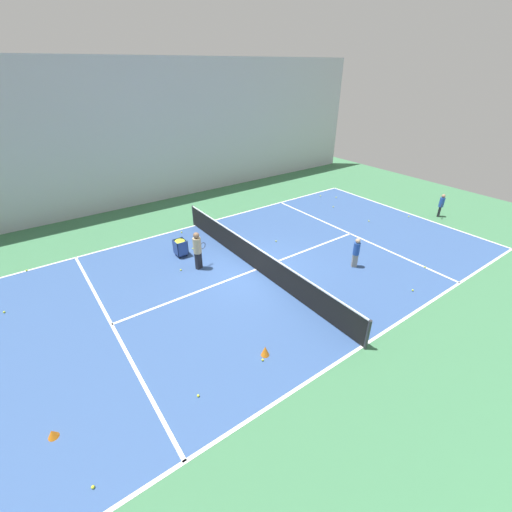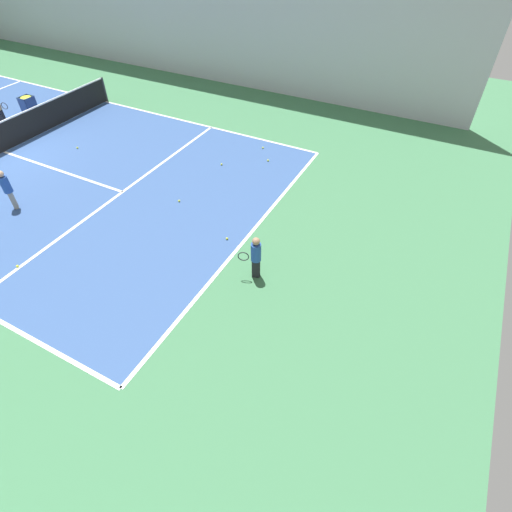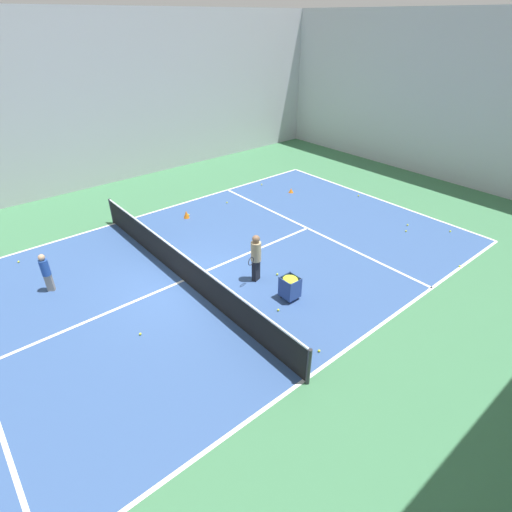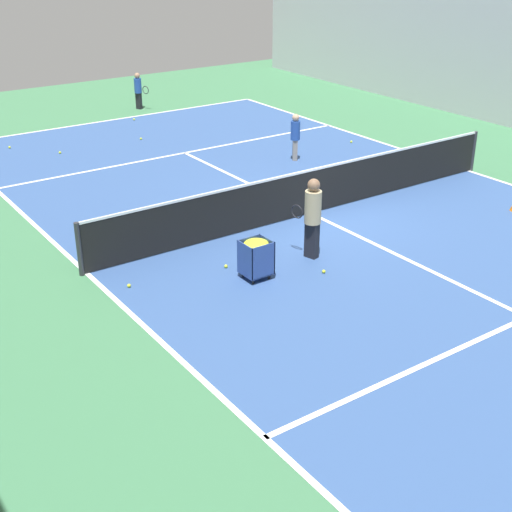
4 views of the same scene
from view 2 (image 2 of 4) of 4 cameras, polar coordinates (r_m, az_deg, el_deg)
ground_plane at (r=18.29m, az=-32.27°, el=12.44°), size 34.45×34.45×0.00m
court_playing_area at (r=18.29m, az=-32.27°, el=12.45°), size 10.85×21.09×0.00m
line_baseline_near at (r=11.53m, az=-0.96°, el=3.05°), size 10.85×0.10×0.00m
line_sideline_right at (r=21.16m, az=-20.65°, el=19.93°), size 0.10×21.09×0.00m
line_service_near at (r=14.00m, az=-18.52°, el=8.68°), size 10.85×0.10×0.00m
line_centre_service at (r=18.28m, az=-32.28°, el=12.46°), size 0.10×11.60×0.00m
player_near_baseline at (r=9.80m, az=-0.06°, el=0.12°), size 0.39×0.57×1.28m
child_midcourt at (r=14.29m, az=-32.05°, el=8.33°), size 0.36×0.36×1.30m
ball_cart at (r=21.03m, az=-29.89°, el=18.58°), size 0.52×0.49×0.77m
tennis_ball_0 at (r=12.26m, az=-30.93°, el=-1.25°), size 0.07×0.07×0.07m
tennis_ball_1 at (r=14.79m, az=-4.95°, el=12.93°), size 0.07×0.07×0.07m
tennis_ball_2 at (r=15.83m, az=1.00°, el=15.21°), size 0.07×0.07×0.07m
tennis_ball_4 at (r=20.79m, az=-27.74°, el=17.53°), size 0.07×0.07×0.07m
tennis_ball_6 at (r=14.99m, az=1.73°, el=13.49°), size 0.07×0.07×0.07m
tennis_ball_8 at (r=21.60m, az=-23.37°, el=19.75°), size 0.07×0.07×0.07m
tennis_ball_9 at (r=13.05m, az=-10.93°, el=7.74°), size 0.07×0.07×0.07m
tennis_ball_12 at (r=17.24m, az=-24.16°, el=13.93°), size 0.07×0.07×0.07m
tennis_ball_15 at (r=11.38m, az=-4.18°, el=2.50°), size 0.07×0.07×0.07m
tennis_ball_17 at (r=21.11m, az=-32.77°, el=15.99°), size 0.07×0.07×0.07m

